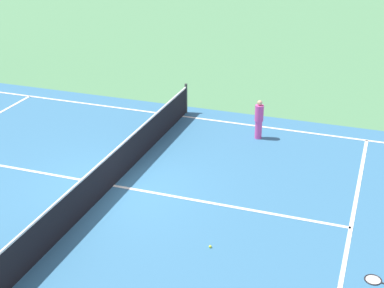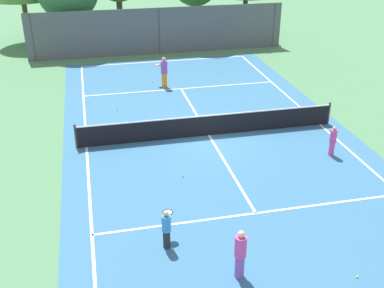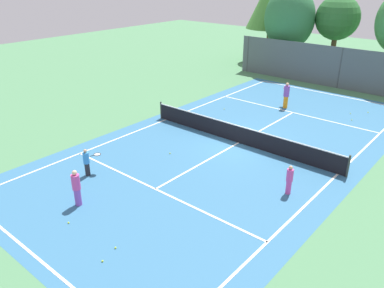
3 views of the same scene
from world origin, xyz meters
The scene contains 5 objects.
ground_plane centered at (0.00, 0.00, 0.00)m, with size 80.00×80.00×0.00m, color #4C8456.
court_surface centered at (0.00, 0.00, 0.00)m, with size 13.00×25.00×0.01m.
tennis_net centered at (0.00, 0.00, 0.51)m, with size 11.90×0.10×1.10m.
player_1 centered at (4.52, -3.01, 0.67)m, with size 0.28×0.28×1.31m.
tennis_ball_6 centered at (-1.92, -3.44, 0.03)m, with size 0.07×0.07×0.07m, color #CCE533.
Camera 1 is at (-12.35, -6.68, 7.58)m, focal length 53.44 mm.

